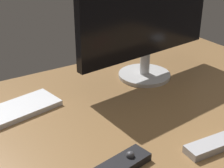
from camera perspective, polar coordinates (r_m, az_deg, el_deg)
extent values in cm
cube|color=olive|center=(110.12, 3.66, -4.27)|extent=(140.00, 84.00, 2.00)
cylinder|color=silver|center=(130.32, 5.47, 1.52)|extent=(19.79, 19.79, 1.38)
cylinder|color=silver|center=(128.47, 5.55, 3.42)|extent=(3.67, 3.67, 8.01)
cube|color=black|center=(122.62, 5.93, 11.45)|extent=(58.43, 9.27, 29.07)
cube|color=black|center=(83.82, 1.53, -13.51)|extent=(16.38, 8.20, 2.08)
sphere|color=#3F3F44|center=(84.65, 3.09, -11.88)|extent=(2.07, 2.07, 2.07)
cube|color=#B7B7BC|center=(94.51, 17.03, -9.65)|extent=(18.26, 6.32, 2.15)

